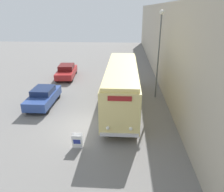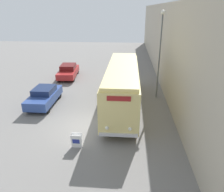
% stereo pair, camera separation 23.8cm
% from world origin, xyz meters
% --- Properties ---
extents(ground_plane, '(80.00, 80.00, 0.00)m').
position_xyz_m(ground_plane, '(0.00, 0.00, 0.00)').
color(ground_plane, slate).
extents(building_wall_right, '(0.30, 60.00, 8.06)m').
position_xyz_m(building_wall_right, '(6.26, 10.00, 4.03)').
color(building_wall_right, '#B2A893').
rests_on(building_wall_right, ground_plane).
extents(vintage_bus, '(2.44, 10.97, 3.41)m').
position_xyz_m(vintage_bus, '(2.26, 3.57, 1.92)').
color(vintage_bus, black).
rests_on(vintage_bus, ground_plane).
extents(sign_board, '(0.60, 0.34, 0.89)m').
position_xyz_m(sign_board, '(-0.13, -2.45, 0.43)').
color(sign_board, gray).
rests_on(sign_board, ground_plane).
extents(streetlamp, '(0.36, 0.36, 7.45)m').
position_xyz_m(streetlamp, '(5.32, 5.78, 4.73)').
color(streetlamp, '#595E60').
rests_on(streetlamp, ground_plane).
extents(parked_car_near, '(1.84, 4.40, 1.50)m').
position_xyz_m(parked_car_near, '(-4.20, 3.37, 0.77)').
color(parked_car_near, black).
rests_on(parked_car_near, ground_plane).
extents(parked_car_mid, '(2.27, 4.82, 1.51)m').
position_xyz_m(parked_car_mid, '(-4.30, 11.23, 0.76)').
color(parked_car_mid, black).
rests_on(parked_car_mid, ground_plane).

